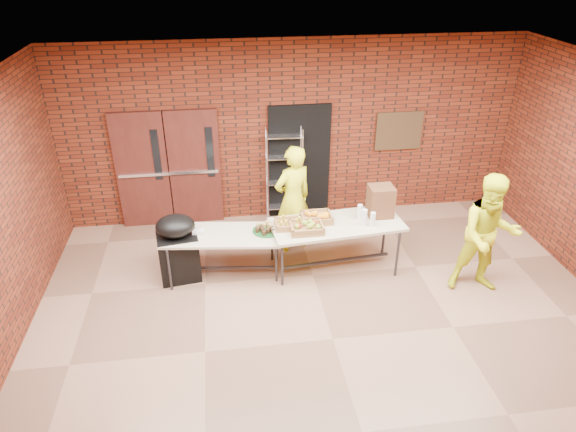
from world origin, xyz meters
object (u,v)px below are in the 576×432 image
Objects in this scene: volunteer_man at (488,235)px; table_left at (222,237)px; table_right at (337,227)px; volunteer_woman at (293,199)px; covered_grill at (178,247)px; wire_rack at (284,175)px; coffee_dispenser at (380,201)px.

table_left is at bearing 177.28° from volunteer_man.
volunteer_man is (2.00, -0.80, 0.17)m from table_right.
volunteer_man is at bearing 125.79° from volunteer_woman.
volunteer_woman is 2.98m from volunteer_man.
volunteer_man is (4.40, -0.90, 0.38)m from covered_grill.
wire_rack is 1.82m from table_right.
volunteer_woman is (-1.27, 0.55, -0.15)m from coffee_dispenser.
wire_rack is at bearing 33.30° from covered_grill.
volunteer_man is at bearing -27.25° from table_right.
table_left is (-1.17, -1.65, -0.21)m from wire_rack.
table_right is at bearing 4.63° from table_left.
coffee_dispenser is 3.15m from covered_grill.
wire_rack is 0.85× the size of table_right.
coffee_dispenser is 0.46× the size of covered_grill.
wire_rack reaches higher than table_right.
volunteer_woman is at bearing 156.66° from coffee_dispenser.
volunteer_woman is at bearing 9.96° from covered_grill.
coffee_dispenser is (0.70, 0.16, 0.31)m from table_right.
wire_rack is 0.96× the size of volunteer_man.
covered_grill is 1.96m from volunteer_woman.
wire_rack is at bearing 145.98° from volunteer_man.
table_right is at bearing 105.08° from volunteer_woman.
table_left is 3.85m from volunteer_man.
covered_grill is at bearing -178.97° from coffee_dispenser.
volunteer_man reaches higher than volunteer_woman.
table_left is at bearing -121.97° from wire_rack.
table_right is 1.13× the size of volunteer_woman.
volunteer_woman reaches higher than covered_grill.
table_left is 0.67m from covered_grill.
wire_rack is 3.58× the size of coffee_dispenser.
coffee_dispenser is 1.62m from volunteer_man.
table_left is at bearing 172.11° from table_right.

